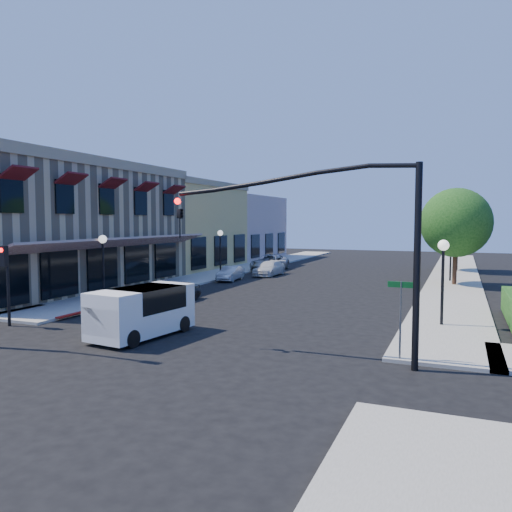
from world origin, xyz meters
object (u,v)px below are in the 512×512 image
at_px(lamppost_left_far, 220,241).
at_px(lamppost_left_near, 103,251).
at_px(parked_car_d, 270,263).
at_px(parked_car_c, 269,268).
at_px(lamppost_right_far, 451,243).
at_px(street_name_sign, 401,307).
at_px(secondary_signal, 6,270).
at_px(lamppost_right_near, 443,260).
at_px(signal_mast_arm, 343,229).
at_px(parked_car_b, 230,273).
at_px(street_tree_b, 457,218).
at_px(street_tree_a, 456,223).
at_px(white_van, 141,309).
at_px(parked_car_a, 178,292).

bearing_deg(lamppost_left_far, lamppost_left_near, -90.00).
bearing_deg(parked_car_d, lamppost_left_far, -116.47).
height_order(lamppost_left_far, parked_car_c, lamppost_left_far).
bearing_deg(lamppost_right_far, parked_car_d, 168.66).
bearing_deg(lamppost_left_near, lamppost_right_far, 43.26).
bearing_deg(street_name_sign, secondary_signal, -177.07).
height_order(lamppost_right_near, lamppost_right_far, same).
bearing_deg(signal_mast_arm, parked_car_c, 116.16).
height_order(parked_car_b, parked_car_c, parked_car_c).
relative_size(street_tree_b, parked_car_c, 1.81).
bearing_deg(lamppost_right_far, street_tree_a, -81.47).
xyz_separation_m(signal_mast_arm, street_name_sign, (1.64, 0.70, -2.39)).
bearing_deg(street_tree_a, lamppost_left_far, 180.00).
relative_size(street_tree_a, street_tree_b, 0.92).
distance_m(white_van, parked_car_d, 25.38).
relative_size(secondary_signal, parked_car_d, 0.67).
distance_m(lamppost_left_far, lamppost_right_near, 22.02).
bearing_deg(parked_car_d, lamppost_right_far, -12.89).
height_order(street_tree_b, lamppost_left_near, street_tree_b).
xyz_separation_m(street_tree_b, street_name_sign, (-1.30, -29.80, -2.85)).
relative_size(street_tree_b, lamppost_right_far, 1.97).
bearing_deg(secondary_signal, parked_car_c, 81.64).
relative_size(white_van, parked_car_a, 1.37).
xyz_separation_m(lamppost_right_near, lamppost_right_far, (0.00, 16.00, 0.00)).
height_order(lamppost_right_far, parked_car_a, lamppost_right_far).
distance_m(lamppost_left_far, parked_car_b, 4.38).
height_order(signal_mast_arm, street_name_sign, signal_mast_arm).
bearing_deg(parked_car_c, lamppost_left_far, -159.84).
xyz_separation_m(signal_mast_arm, lamppost_right_near, (2.64, 6.50, -1.35)).
height_order(street_tree_a, parked_car_d, street_tree_a).
xyz_separation_m(parked_car_a, parked_car_c, (0.00, 13.71, 0.03)).
bearing_deg(lamppost_left_far, lamppost_right_far, 6.71).
distance_m(lamppost_right_far, parked_car_c, 13.50).
height_order(street_name_sign, lamppost_left_near, lamppost_left_near).
height_order(parked_car_a, parked_car_d, parked_car_d).
bearing_deg(parked_car_b, parked_car_c, 66.09).
bearing_deg(street_tree_a, secondary_signal, -129.21).
distance_m(street_tree_b, lamppost_right_far, 8.21).
bearing_deg(street_tree_a, street_tree_b, 90.00).
xyz_separation_m(street_tree_b, lamppost_right_far, (-0.30, -8.00, -1.81)).
xyz_separation_m(parked_car_a, parked_car_d, (-1.40, 17.46, 0.15)).
bearing_deg(lamppost_right_near, lamppost_left_far, 140.53).
xyz_separation_m(street_tree_a, signal_mast_arm, (-2.94, -20.50, -0.11)).
bearing_deg(street_name_sign, lamppost_left_near, 160.07).
height_order(street_tree_b, street_name_sign, street_tree_b).
bearing_deg(street_tree_b, lamppost_right_near, -90.72).
distance_m(lamppost_right_far, parked_car_a, 19.81).
height_order(lamppost_right_near, parked_car_a, lamppost_right_near).
relative_size(street_name_sign, lamppost_left_far, 0.70).
relative_size(street_tree_b, parked_car_b, 2.20).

